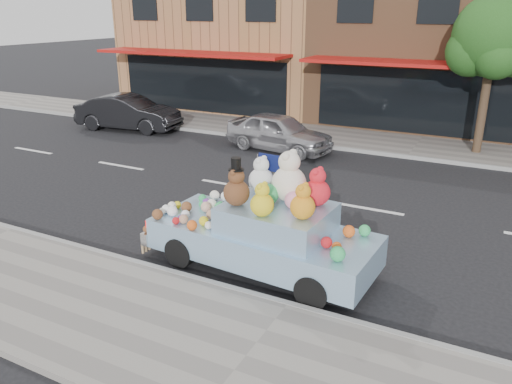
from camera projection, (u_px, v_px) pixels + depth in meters
The scene contains 11 objects.
ground at pixel (368, 209), 12.51m from camera, with size 120.00×120.00×0.00m, color black.
near_sidewalk at pixel (246, 359), 7.06m from camera, with size 60.00×3.00×0.12m, color gray.
far_sidewalk at pixel (416, 146), 17.93m from camera, with size 60.00×3.00×0.12m, color gray.
near_kerb at pixel (288, 306), 8.31m from camera, with size 60.00×0.12×0.13m, color gray.
far_kerb at pixel (408, 157), 16.67m from camera, with size 60.00×0.12×0.13m, color gray.
storefront_left at pixel (243, 31), 25.52m from camera, with size 10.00×9.80×7.30m.
storefront_mid at pixel (449, 35), 21.27m from camera, with size 10.00×9.80×7.30m.
street_tree at pixel (494, 43), 15.85m from camera, with size 3.00×2.70×5.22m.
car_silver at pixel (279, 132), 17.43m from camera, with size 1.56×3.87×1.32m, color #AEADB2.
car_dark at pixel (128, 113), 20.46m from camera, with size 1.50×4.31×1.42m, color black.
art_car at pixel (264, 229), 9.39m from camera, with size 4.59×2.03×2.31m.
Camera 1 is at (2.76, -11.61, 4.72)m, focal length 35.00 mm.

